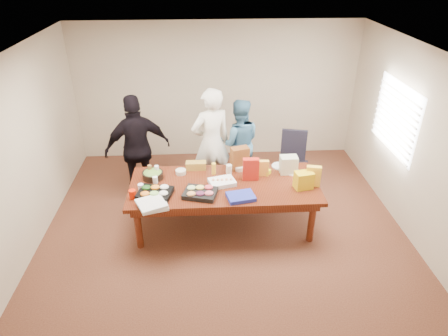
{
  "coord_description": "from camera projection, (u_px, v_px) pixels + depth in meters",
  "views": [
    {
      "loc": [
        -0.29,
        -5.02,
        3.83
      ],
      "look_at": [
        0.0,
        0.1,
        0.97
      ],
      "focal_mm": 31.78,
      "sensor_mm": 36.0,
      "label": 1
    }
  ],
  "objects": [
    {
      "name": "bread_loaf",
      "position": [
        196.0,
        166.0,
        6.26
      ],
      "size": [
        0.32,
        0.14,
        0.13
      ],
      "primitive_type": "cube",
      "rotation": [
        0.0,
        0.0,
        -0.01
      ],
      "color": "#A37E2D",
      "rests_on": "conference_table"
    },
    {
      "name": "office_chair",
      "position": [
        295.0,
        165.0,
        6.89
      ],
      "size": [
        0.64,
        0.64,
        1.04
      ],
      "primitive_type": "cube",
      "rotation": [
        0.0,
        0.0,
        -0.24
      ],
      "color": "black",
      "rests_on": "floor"
    },
    {
      "name": "conference_table",
      "position": [
        224.0,
        205.0,
        6.07
      ],
      "size": [
        2.8,
        1.2,
        0.75
      ],
      "primitive_type": "cube",
      "color": "#4C1C0F",
      "rests_on": "floor"
    },
    {
      "name": "dressing_bottle",
      "position": [
        150.0,
        171.0,
        6.03
      ],
      "size": [
        0.07,
        0.07,
        0.2
      ],
      "primitive_type": "cylinder",
      "rotation": [
        0.0,
        0.0,
        -0.16
      ],
      "color": "brown",
      "rests_on": "conference_table"
    },
    {
      "name": "veggie_tray",
      "position": [
        155.0,
        193.0,
        5.61
      ],
      "size": [
        0.54,
        0.46,
        0.07
      ],
      "primitive_type": "cube",
      "rotation": [
        0.0,
        0.0,
        -0.23
      ],
      "color": "black",
      "rests_on": "conference_table"
    },
    {
      "name": "ceiling",
      "position": [
        224.0,
        50.0,
        4.94
      ],
      "size": [
        5.5,
        5.0,
        0.02
      ],
      "primitive_type": "cube",
      "color": "white",
      "rests_on": "wall_back"
    },
    {
      "name": "clear_cup_a",
      "position": [
        141.0,
        188.0,
        5.7
      ],
      "size": [
        0.09,
        0.09,
        0.11
      ],
      "primitive_type": "cylinder",
      "rotation": [
        0.0,
        0.0,
        -0.08
      ],
      "color": "white",
      "rests_on": "conference_table"
    },
    {
      "name": "pizza_box_lower",
      "position": [
        154.0,
        205.0,
        5.38
      ],
      "size": [
        0.44,
        0.44,
        0.04
      ],
      "primitive_type": "cube",
      "rotation": [
        0.0,
        0.0,
        0.28
      ],
      "color": "white",
      "rests_on": "conference_table"
    },
    {
      "name": "fruit_tray",
      "position": [
        200.0,
        193.0,
        5.61
      ],
      "size": [
        0.53,
        0.46,
        0.07
      ],
      "primitive_type": "cube",
      "rotation": [
        0.0,
        0.0,
        -0.27
      ],
      "color": "black",
      "rests_on": "conference_table"
    },
    {
      "name": "plate_b",
      "position": [
        280.0,
        166.0,
        6.36
      ],
      "size": [
        0.27,
        0.27,
        0.02
      ],
      "primitive_type": "cylinder",
      "rotation": [
        0.0,
        0.0,
        -0.04
      ],
      "color": "silver",
      "rests_on": "conference_table"
    },
    {
      "name": "chip_bag_red",
      "position": [
        251.0,
        169.0,
        5.93
      ],
      "size": [
        0.24,
        0.11,
        0.35
      ],
      "primitive_type": "cube",
      "rotation": [
        0.0,
        0.0,
        -0.04
      ],
      "color": "red",
      "rests_on": "conference_table"
    },
    {
      "name": "salad_bowl",
      "position": [
        153.0,
        175.0,
        6.02
      ],
      "size": [
        0.38,
        0.38,
        0.1
      ],
      "primitive_type": "cylinder",
      "rotation": [
        0.0,
        0.0,
        -0.2
      ],
      "color": "black",
      "rests_on": "conference_table"
    },
    {
      "name": "banana_bunch",
      "position": [
        263.0,
        171.0,
        6.16
      ],
      "size": [
        0.24,
        0.23,
        0.07
      ],
      "primitive_type": "cube",
      "rotation": [
        0.0,
        0.0,
        -0.67
      ],
      "color": "#E1F411",
      "rests_on": "conference_table"
    },
    {
      "name": "person_center",
      "position": [
        211.0,
        143.0,
        6.66
      ],
      "size": [
        0.82,
        0.69,
        1.91
      ],
      "primitive_type": "imported",
      "rotation": [
        0.0,
        0.0,
        3.54
      ],
      "color": "silver",
      "rests_on": "floor"
    },
    {
      "name": "dip_bowl_a",
      "position": [
        239.0,
        168.0,
        6.26
      ],
      "size": [
        0.2,
        0.2,
        0.07
      ],
      "primitive_type": "cylinder",
      "rotation": [
        0.0,
        0.0,
        0.29
      ],
      "color": "beige",
      "rests_on": "conference_table"
    },
    {
      "name": "window_blinds",
      "position": [
        393.0,
        118.0,
        6.19
      ],
      "size": [
        0.04,
        1.36,
        1.0
      ],
      "primitive_type": "cube",
      "color": "beige",
      "rests_on": "wall_right"
    },
    {
      "name": "sheet_cake",
      "position": [
        222.0,
        182.0,
        5.88
      ],
      "size": [
        0.43,
        0.37,
        0.07
      ],
      "primitive_type": "cube",
      "rotation": [
        0.0,
        0.0,
        0.27
      ],
      "color": "white",
      "rests_on": "conference_table"
    },
    {
      "name": "grocery_bag_yellow",
      "position": [
        304.0,
        180.0,
        5.74
      ],
      "size": [
        0.29,
        0.22,
        0.26
      ],
      "primitive_type": "cube",
      "rotation": [
        0.0,
        0.0,
        0.2
      ],
      "color": "yellow",
      "rests_on": "conference_table"
    },
    {
      "name": "wall_back",
      "position": [
        217.0,
        92.0,
        7.78
      ],
      "size": [
        5.5,
        0.04,
        2.7
      ],
      "primitive_type": "cube",
      "color": "beige",
      "rests_on": "floor"
    },
    {
      "name": "chip_bag_yellow",
      "position": [
        313.0,
        176.0,
        5.78
      ],
      "size": [
        0.22,
        0.13,
        0.32
      ],
      "primitive_type": "cube",
      "rotation": [
        0.0,
        0.0,
        -0.22
      ],
      "color": "yellow",
      "rests_on": "conference_table"
    },
    {
      "name": "plate_a",
      "position": [
        292.0,
        172.0,
        6.2
      ],
      "size": [
        0.32,
        0.32,
        0.01
      ],
      "primitive_type": "cylinder",
      "rotation": [
        0.0,
        0.0,
        -0.34
      ],
      "color": "white",
      "rests_on": "conference_table"
    },
    {
      "name": "ranch_bottle",
      "position": [
        157.0,
        172.0,
        6.02
      ],
      "size": [
        0.07,
        0.07,
        0.2
      ],
      "primitive_type": "cylinder",
      "rotation": [
        0.0,
        0.0,
        -0.1
      ],
      "color": "silver",
      "rests_on": "conference_table"
    },
    {
      "name": "wall_front",
      "position": [
        241.0,
        275.0,
        3.42
      ],
      "size": [
        5.5,
        0.04,
        2.7
      ],
      "primitive_type": "cube",
      "color": "beige",
      "rests_on": "floor"
    },
    {
      "name": "mustard_bottle",
      "position": [
        214.0,
        169.0,
        6.11
      ],
      "size": [
        0.07,
        0.07,
        0.18
      ],
      "primitive_type": "cylinder",
      "rotation": [
        0.0,
        0.0,
        0.04
      ],
      "color": "yellow",
      "rests_on": "conference_table"
    },
    {
      "name": "wall_right",
      "position": [
        413.0,
        143.0,
        5.74
      ],
      "size": [
        0.04,
        5.0,
        2.7
      ],
      "primitive_type": "cube",
      "color": "beige",
      "rests_on": "floor"
    },
    {
      "name": "pizza_box_upper",
      "position": [
        151.0,
        204.0,
        5.33
      ],
      "size": [
        0.47,
        0.47,
        0.04
      ],
      "primitive_type": "cube",
      "rotation": [
        0.0,
        0.0,
        0.44
      ],
      "color": "silver",
      "rests_on": "pizza_box_lower"
    },
    {
      "name": "red_cup",
      "position": [
        133.0,
        194.0,
        5.53
      ],
      "size": [
        0.12,
        0.12,
        0.13
      ],
      "primitive_type": "cylinder",
      "rotation": [
        0.0,
        0.0,
        0.28
      ],
      "color": "red",
      "rests_on": "conference_table"
    },
    {
      "name": "person_left",
      "position": [
        138.0,
        148.0,
        6.55
      ],
      "size": [
        1.16,
        0.76,
        1.84
      ],
      "primitive_type": "imported",
      "rotation": [
        0.0,
        0.0,
        3.46
      ],
      "color": "black",
      "rests_on": "floor"
    },
    {
      "name": "wall_left",
      "position": [
        25.0,
        153.0,
        5.46
      ],
      "size": [
        0.04,
        5.0,
        2.7
      ],
      "primitive_type": "cube",
      "color": "beige",
      "rests_on": "floor"
    },
    {
      "name": "person_right",
      "position": [
        239.0,
        143.0,
        7.01
      ],
      "size": [
        0.78,
        0.61,
        1.61
      ],
      "primitive_type": "imported",
      "rotation": [
        0.0,
        0.0,
        3.14
      ],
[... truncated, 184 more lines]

